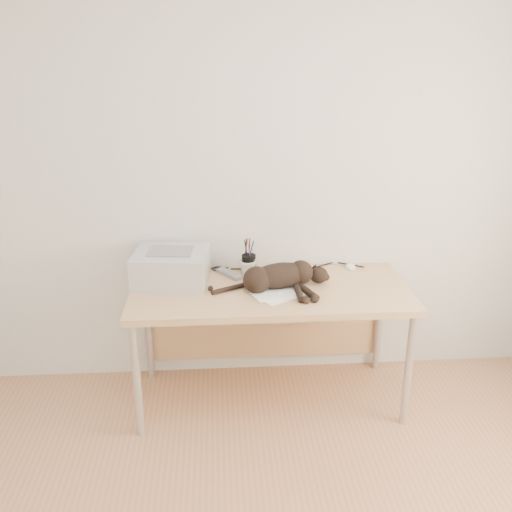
{
  "coord_description": "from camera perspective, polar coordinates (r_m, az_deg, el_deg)",
  "views": [
    {
      "loc": [
        -0.29,
        -1.59,
        2.08
      ],
      "look_at": [
        -0.09,
        1.34,
        0.96
      ],
      "focal_mm": 40.0,
      "sensor_mm": 36.0,
      "label": 1
    }
  ],
  "objects": [
    {
      "name": "mug",
      "position": [
        3.44,
        -0.84,
        -1.17
      ],
      "size": [
        0.14,
        0.14,
        0.1
      ],
      "primitive_type": "imported",
      "rotation": [
        0.0,
        0.0,
        0.6
      ],
      "color": "white",
      "rests_on": "desk"
    },
    {
      "name": "desk",
      "position": [
        3.41,
        1.28,
        -4.72
      ],
      "size": [
        1.6,
        0.7,
        0.74
      ],
      "color": "tan",
      "rests_on": "floor"
    },
    {
      "name": "remote_grey",
      "position": [
        3.45,
        -2.71,
        -1.81
      ],
      "size": [
        0.16,
        0.19,
        0.02
      ],
      "primitive_type": "cube",
      "rotation": [
        0.0,
        0.0,
        0.64
      ],
      "color": "gray",
      "rests_on": "desk"
    },
    {
      "name": "papers",
      "position": [
        3.22,
        2.2,
        -3.69
      ],
      "size": [
        0.36,
        0.31,
        0.01
      ],
      "color": "white",
      "rests_on": "desk"
    },
    {
      "name": "wall_back",
      "position": [
        3.44,
        0.95,
        7.75
      ],
      "size": [
        3.5,
        0.0,
        3.5
      ],
      "primitive_type": "plane",
      "rotation": [
        1.57,
        0.0,
        0.0
      ],
      "color": "silver",
      "rests_on": "floor"
    },
    {
      "name": "pen_cup",
      "position": [
        3.47,
        -0.73,
        -0.77
      ],
      "size": [
        0.08,
        0.08,
        0.22
      ],
      "color": "black",
      "rests_on": "desk"
    },
    {
      "name": "cable_tangle",
      "position": [
        3.56,
        0.97,
        -1.15
      ],
      "size": [
        1.36,
        0.08,
        0.01
      ],
      "primitive_type": null,
      "color": "black",
      "rests_on": "desk"
    },
    {
      "name": "cat",
      "position": [
        3.25,
        2.16,
        -2.16
      ],
      "size": [
        0.7,
        0.34,
        0.16
      ],
      "rotation": [
        0.0,
        0.0,
        0.22
      ],
      "color": "black",
      "rests_on": "desk"
    },
    {
      "name": "remote_black",
      "position": [
        3.38,
        4.25,
        -2.37
      ],
      "size": [
        0.12,
        0.19,
        0.02
      ],
      "primitive_type": "cube",
      "rotation": [
        0.0,
        0.0,
        -0.44
      ],
      "color": "black",
      "rests_on": "desk"
    },
    {
      "name": "printer",
      "position": [
        3.37,
        -8.48,
        -1.07
      ],
      "size": [
        0.45,
        0.4,
        0.2
      ],
      "color": "#B1B1B6",
      "rests_on": "desk"
    },
    {
      "name": "mouse",
      "position": [
        3.61,
        9.45,
        -0.93
      ],
      "size": [
        0.07,
        0.11,
        0.03
      ],
      "primitive_type": "ellipsoid",
      "rotation": [
        0.0,
        0.0,
        -0.07
      ],
      "color": "white",
      "rests_on": "desk"
    }
  ]
}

